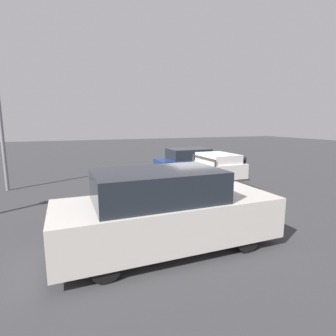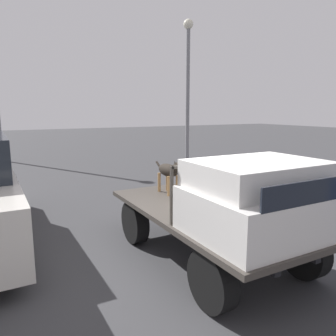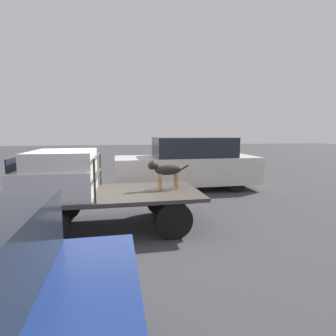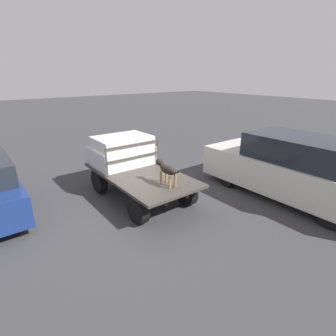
% 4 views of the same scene
% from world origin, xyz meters
% --- Properties ---
extents(ground_plane, '(80.00, 80.00, 0.00)m').
position_xyz_m(ground_plane, '(0.00, 0.00, 0.00)').
color(ground_plane, '#38383A').
extents(flatbed_truck, '(3.90, 2.00, 0.84)m').
position_xyz_m(flatbed_truck, '(0.00, 0.00, 0.61)').
color(flatbed_truck, black).
rests_on(flatbed_truck, ground).
extents(truck_cab, '(1.50, 1.88, 0.95)m').
position_xyz_m(truck_cab, '(1.12, 0.00, 1.30)').
color(truck_cab, silver).
rests_on(truck_cab, flatbed_truck).
extents(truck_headboard, '(0.04, 1.88, 0.85)m').
position_xyz_m(truck_headboard, '(0.33, 0.00, 1.41)').
color(truck_headboard, '#3D3833').
rests_on(truck_headboard, flatbed_truck).
extents(dog, '(1.02, 0.25, 0.71)m').
position_xyz_m(dog, '(-1.20, -0.10, 1.30)').
color(dog, '#9E7547').
rests_on(dog, flatbed_truck).
extents(parked_sedan, '(4.08, 1.75, 1.63)m').
position_xyz_m(parked_sedan, '(1.75, 3.98, 0.82)').
color(parked_sedan, black).
rests_on(parked_sedan, ground).
extents(parked_pickup_far, '(5.39, 2.03, 1.99)m').
position_xyz_m(parked_pickup_far, '(-2.78, -3.74, 0.97)').
color(parked_pickup_far, black).
rests_on(parked_pickup_far, ground).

